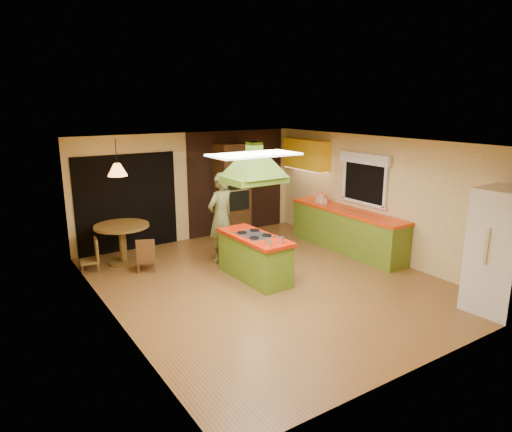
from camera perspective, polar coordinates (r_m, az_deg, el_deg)
ground at (r=8.34m, az=1.69°, el=-8.25°), size 6.50×6.50×0.00m
room_walls at (r=7.95m, az=1.75°, el=0.11°), size 5.50×6.50×6.50m
ceiling_plane at (r=7.74m, az=1.82°, el=9.12°), size 6.50×6.50×0.00m
brick_panel at (r=11.27m, az=-2.41°, el=4.28°), size 2.64×0.03×2.50m
nook_opening at (r=10.21m, az=-15.78°, el=1.58°), size 2.20×0.03×2.10m
right_counter at (r=10.12m, az=11.22°, el=-1.70°), size 0.62×3.05×0.92m
upper_cabinets at (r=11.09m, az=6.24°, el=7.70°), size 0.34×1.40×0.70m
window_right at (r=9.89m, az=13.42°, el=5.58°), size 0.12×1.35×1.06m
fluor_panel at (r=6.14m, az=-0.22°, el=7.69°), size 1.20×0.60×0.03m
kitchen_island at (r=8.37m, az=-0.20°, el=-5.09°), size 0.70×1.65×0.84m
range_hood at (r=7.96m, az=-0.21°, el=7.47°), size 1.02×0.75×0.79m
man at (r=9.17m, az=-4.43°, el=-0.20°), size 0.77×0.63×1.83m
refrigerator at (r=7.87m, az=28.31°, el=-3.90°), size 0.84×0.80×1.94m
wall_oven at (r=10.91m, az=-3.01°, el=3.22°), size 0.75×0.61×2.23m
dining_table at (r=9.49m, az=-16.37°, el=-2.43°), size 1.07×1.07×0.80m
chair_left at (r=9.31m, az=-20.21°, el=-4.63°), size 0.40×0.40×0.64m
chair_near at (r=9.04m, az=-13.53°, el=-4.62°), size 0.48×0.48×0.66m
pendant_lamp at (r=9.21m, az=-16.94°, el=5.56°), size 0.48×0.48×0.24m
canister_large at (r=10.50m, az=8.23°, el=2.20°), size 0.19×0.19×0.22m
canister_medium at (r=10.60m, az=7.79°, el=2.20°), size 0.16×0.16×0.18m
canister_small at (r=10.42m, az=8.68°, el=1.90°), size 0.12×0.12×0.16m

